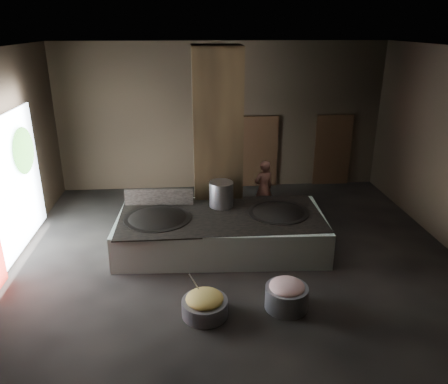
{
  "coord_description": "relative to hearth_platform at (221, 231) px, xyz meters",
  "views": [
    {
      "loc": [
        -0.99,
        -8.84,
        4.96
      ],
      "look_at": [
        -0.22,
        0.72,
        1.25
      ],
      "focal_mm": 35.0,
      "sensor_mm": 36.0,
      "label": 1
    }
  ],
  "objects": [
    {
      "name": "floor",
      "position": [
        0.32,
        -0.33,
        -0.46
      ],
      "size": [
        10.0,
        9.0,
        0.1
      ],
      "primitive_type": "cube",
      "color": "black",
      "rests_on": "ground"
    },
    {
      "name": "ceiling",
      "position": [
        0.32,
        -0.33,
        4.14
      ],
      "size": [
        10.0,
        9.0,
        0.1
      ],
      "primitive_type": "cube",
      "color": "black",
      "rests_on": "back_wall"
    },
    {
      "name": "back_wall",
      "position": [
        0.32,
        4.22,
        1.84
      ],
      "size": [
        10.0,
        0.1,
        4.5
      ],
      "primitive_type": "cube",
      "color": "black",
      "rests_on": "ground"
    },
    {
      "name": "front_wall",
      "position": [
        0.32,
        -4.88,
        1.84
      ],
      "size": [
        10.0,
        0.1,
        4.5
      ],
      "primitive_type": "cube",
      "color": "black",
      "rests_on": "ground"
    },
    {
      "name": "pillar",
      "position": [
        0.02,
        1.57,
        1.84
      ],
      "size": [
        1.2,
        1.2,
        4.5
      ],
      "primitive_type": "cube",
      "color": "black",
      "rests_on": "ground"
    },
    {
      "name": "hearth_platform",
      "position": [
        0.0,
        0.0,
        0.0
      ],
      "size": [
        4.85,
        2.49,
        0.82
      ],
      "primitive_type": "cube",
      "rotation": [
        0.0,
        0.0,
        -0.05
      ],
      "color": "silver",
      "rests_on": "ground"
    },
    {
      "name": "platform_cap",
      "position": [
        -0.0,
        0.0,
        0.4
      ],
      "size": [
        4.64,
        2.23,
        0.03
      ],
      "primitive_type": "cube",
      "color": "black",
      "rests_on": "hearth_platform"
    },
    {
      "name": "wok_left",
      "position": [
        -1.45,
        -0.05,
        0.34
      ],
      "size": [
        1.5,
        1.5,
        0.41
      ],
      "primitive_type": "ellipsoid",
      "color": "black",
      "rests_on": "hearth_platform"
    },
    {
      "name": "wok_left_rim",
      "position": [
        -1.45,
        -0.05,
        0.41
      ],
      "size": [
        1.53,
        1.53,
        0.05
      ],
      "primitive_type": "cylinder",
      "color": "black",
      "rests_on": "hearth_platform"
    },
    {
      "name": "wok_right",
      "position": [
        1.35,
        0.05,
        0.34
      ],
      "size": [
        1.39,
        1.39,
        0.39
      ],
      "primitive_type": "ellipsoid",
      "color": "black",
      "rests_on": "hearth_platform"
    },
    {
      "name": "wok_right_rim",
      "position": [
        1.35,
        0.05,
        0.41
      ],
      "size": [
        1.42,
        1.42,
        0.05
      ],
      "primitive_type": "cylinder",
      "color": "black",
      "rests_on": "hearth_platform"
    },
    {
      "name": "stock_pot",
      "position": [
        0.05,
        0.55,
        0.72
      ],
      "size": [
        0.58,
        0.58,
        0.62
      ],
      "primitive_type": "cylinder",
      "color": "gray",
      "rests_on": "hearth_platform"
    },
    {
      "name": "splash_guard",
      "position": [
        -1.45,
        0.75,
        0.62
      ],
      "size": [
        1.65,
        0.14,
        0.41
      ],
      "primitive_type": "cube",
      "rotation": [
        0.0,
        0.0,
        -0.05
      ],
      "color": "black",
      "rests_on": "hearth_platform"
    },
    {
      "name": "cook",
      "position": [
        1.29,
        1.79,
        0.37
      ],
      "size": [
        0.66,
        0.55,
        1.56
      ],
      "primitive_type": "imported",
      "rotation": [
        0.0,
        0.0,
        3.52
      ],
      "color": "#985D4D",
      "rests_on": "ground"
    },
    {
      "name": "veg_basin",
      "position": [
        -0.48,
        -2.55,
        -0.26
      ],
      "size": [
        1.09,
        1.09,
        0.31
      ],
      "primitive_type": "cylinder",
      "rotation": [
        0.0,
        0.0,
        -0.39
      ],
      "color": "slate",
      "rests_on": "ground"
    },
    {
      "name": "veg_fill",
      "position": [
        -0.48,
        -2.55,
        -0.06
      ],
      "size": [
        0.69,
        0.69,
        0.21
      ],
      "primitive_type": "ellipsoid",
      "color": "#95AC53",
      "rests_on": "veg_basin"
    },
    {
      "name": "ladle",
      "position": [
        -0.63,
        -2.4,
        0.14
      ],
      "size": [
        0.26,
        0.24,
        0.6
      ],
      "primitive_type": "cylinder",
      "rotation": [
        0.49,
        0.0,
        -0.82
      ],
      "color": "gray",
      "rests_on": "veg_basin"
    },
    {
      "name": "meat_basin",
      "position": [
        1.04,
        -2.44,
        -0.19
      ],
      "size": [
        0.87,
        0.87,
        0.44
      ],
      "primitive_type": "cylinder",
      "rotation": [
        0.0,
        0.0,
        -0.1
      ],
      "color": "slate",
      "rests_on": "ground"
    },
    {
      "name": "meat_fill",
      "position": [
        1.04,
        -2.44,
        0.04
      ],
      "size": [
        0.66,
        0.66,
        0.25
      ],
      "primitive_type": "ellipsoid",
      "color": "#BF7276",
      "rests_on": "meat_basin"
    },
    {
      "name": "doorway_near",
      "position": [
        1.52,
        4.12,
        0.69
      ],
      "size": [
        1.18,
        0.08,
        2.38
      ],
      "primitive_type": "cube",
      "color": "black",
      "rests_on": "ground"
    },
    {
      "name": "doorway_near_glow",
      "position": [
        1.66,
        4.36,
        0.64
      ],
      "size": [
        0.86,
        0.04,
        2.04
      ],
      "primitive_type": "cube",
      "color": "#8C6647",
      "rests_on": "ground"
    },
    {
      "name": "doorway_far",
      "position": [
        3.92,
        4.12,
        0.69
      ],
      "size": [
        1.18,
        0.08,
        2.38
      ],
      "primitive_type": "cube",
      "color": "black",
      "rests_on": "ground"
    },
    {
      "name": "doorway_far_glow",
      "position": [
        4.11,
        4.23,
        0.64
      ],
      "size": [
        0.8,
        0.04,
        1.89
      ],
      "primitive_type": "cube",
      "color": "#8C6647",
      "rests_on": "ground"
    },
    {
      "name": "left_opening",
      "position": [
        -4.63,
        -0.13,
        1.19
      ],
      "size": [
        0.04,
        4.2,
        3.1
      ],
      "primitive_type": "cube",
      "color": "white",
      "rests_on": "ground"
    },
    {
      "name": "tree_silhouette",
      "position": [
        -4.53,
        0.97,
        1.79
      ],
      "size": [
        0.28,
        1.1,
        1.1
      ],
      "primitive_type": "ellipsoid",
      "color": "#194714",
      "rests_on": "left_opening"
    }
  ]
}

